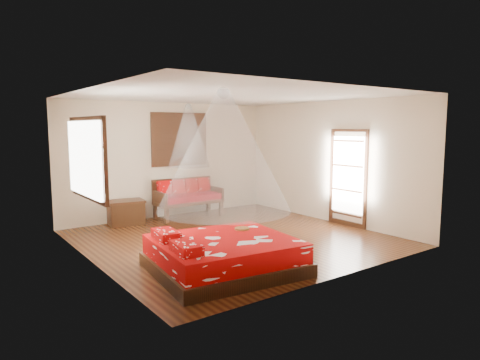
# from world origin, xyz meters

# --- Properties ---
(room) EXTENTS (5.54, 5.54, 2.84)m
(room) POSITION_xyz_m (0.00, 0.00, 1.40)
(room) COLOR #32170B
(room) RESTS_ON ground
(bed) EXTENTS (2.32, 2.14, 0.64)m
(bed) POSITION_xyz_m (-1.25, -1.52, 0.25)
(bed) COLOR black
(bed) RESTS_ON floor
(daybed) EXTENTS (1.63, 0.72, 0.94)m
(daybed) POSITION_xyz_m (0.29, 2.37, 0.52)
(daybed) COLOR black
(daybed) RESTS_ON floor
(storage_chest) EXTENTS (0.88, 0.69, 0.55)m
(storage_chest) POSITION_xyz_m (-1.26, 2.45, 0.28)
(storage_chest) COLOR black
(storage_chest) RESTS_ON floor
(shutter_panel) EXTENTS (1.52, 0.06, 1.32)m
(shutter_panel) POSITION_xyz_m (0.29, 2.72, 1.90)
(shutter_panel) COLOR black
(shutter_panel) RESTS_ON wall_back
(window_left) EXTENTS (0.10, 1.74, 1.34)m
(window_left) POSITION_xyz_m (-2.71, 0.20, 1.70)
(window_left) COLOR black
(window_left) RESTS_ON wall_left
(glazed_door) EXTENTS (0.08, 1.02, 2.16)m
(glazed_door) POSITION_xyz_m (2.72, -0.60, 1.07)
(glazed_door) COLOR black
(glazed_door) RESTS_ON floor
(wine_tray) EXTENTS (0.25, 0.25, 0.20)m
(wine_tray) POSITION_xyz_m (-0.64, -1.19, 0.55)
(wine_tray) COLOR brown
(wine_tray) RESTS_ON bed
(mosquito_net_main) EXTENTS (2.03, 2.03, 1.80)m
(mosquito_net_main) POSITION_xyz_m (-1.23, -1.52, 1.85)
(mosquito_net_main) COLOR white
(mosquito_net_main) RESTS_ON ceiling
(mosquito_net_daybed) EXTENTS (1.00, 1.00, 1.50)m
(mosquito_net_daybed) POSITION_xyz_m (0.29, 2.25, 2.00)
(mosquito_net_daybed) COLOR white
(mosquito_net_daybed) RESTS_ON ceiling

